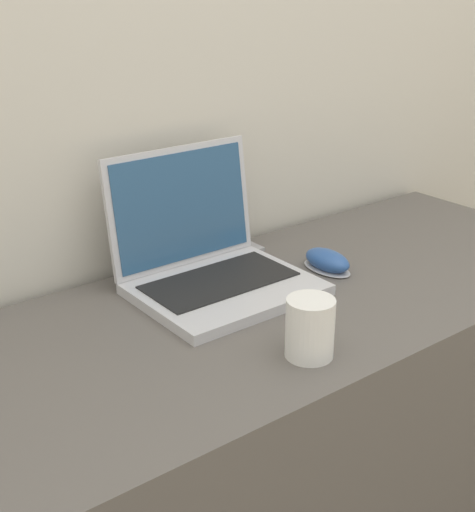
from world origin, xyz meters
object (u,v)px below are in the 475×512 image
object	(u,v)px
laptop	(210,260)
computer_mouse	(327,261)
drink_cup	(310,327)
usb_stick	(252,246)

from	to	relation	value
laptop	computer_mouse	world-z (taller)	laptop
drink_cup	usb_stick	world-z (taller)	drink_cup
computer_mouse	drink_cup	bearing A→B (deg)	-139.17
laptop	drink_cup	xyz separation A→B (m)	(-0.03, -0.31, -0.00)
laptop	drink_cup	distance (m)	0.31
drink_cup	usb_stick	size ratio (longest dim) A/B	1.61
drink_cup	computer_mouse	bearing A→B (deg)	40.83
computer_mouse	usb_stick	size ratio (longest dim) A/B	1.89
laptop	usb_stick	world-z (taller)	laptop
laptop	usb_stick	xyz separation A→B (m)	(0.19, 0.10, -0.05)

